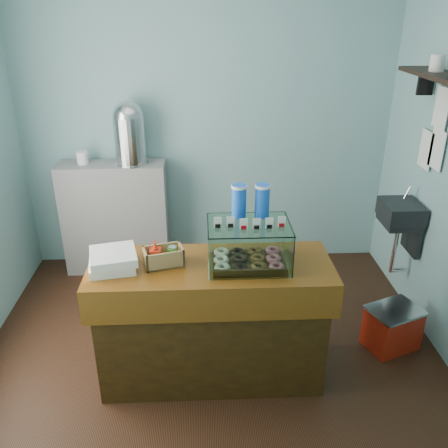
{
  "coord_description": "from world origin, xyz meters",
  "views": [
    {
      "loc": [
        -0.04,
        -2.95,
        2.44
      ],
      "look_at": [
        0.09,
        -0.15,
        1.14
      ],
      "focal_mm": 38.0,
      "sensor_mm": 36.0,
      "label": 1
    }
  ],
  "objects_px": {
    "counter": "(212,320)",
    "display_case": "(249,239)",
    "red_cooler": "(392,327)",
    "coffee_urn": "(129,131)"
  },
  "relations": [
    {
      "from": "counter",
      "to": "display_case",
      "type": "height_order",
      "value": "display_case"
    },
    {
      "from": "counter",
      "to": "display_case",
      "type": "distance_m",
      "value": 0.66
    },
    {
      "from": "display_case",
      "to": "coffee_urn",
      "type": "distance_m",
      "value": 1.84
    },
    {
      "from": "red_cooler",
      "to": "counter",
      "type": "bearing_deg",
      "value": 167.38
    },
    {
      "from": "coffee_urn",
      "to": "red_cooler",
      "type": "bearing_deg",
      "value": -32.61
    },
    {
      "from": "counter",
      "to": "coffee_urn",
      "type": "relative_size",
      "value": 2.78
    },
    {
      "from": "counter",
      "to": "display_case",
      "type": "relative_size",
      "value": 3.02
    },
    {
      "from": "coffee_urn",
      "to": "display_case",
      "type": "bearing_deg",
      "value": -58.47
    },
    {
      "from": "counter",
      "to": "red_cooler",
      "type": "distance_m",
      "value": 1.45
    },
    {
      "from": "display_case",
      "to": "red_cooler",
      "type": "bearing_deg",
      "value": 9.87
    }
  ]
}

